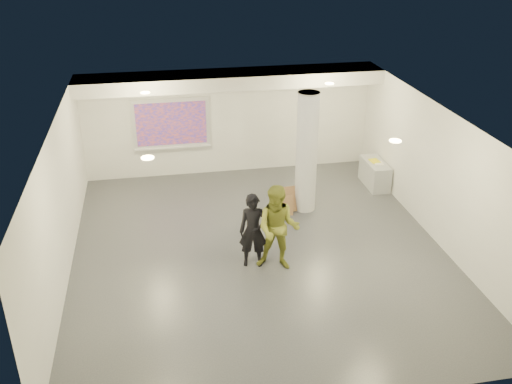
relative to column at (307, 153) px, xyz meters
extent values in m
cube|color=#393B41|center=(-1.50, -1.80, -1.50)|extent=(8.00, 9.00, 0.01)
cube|color=white|center=(-1.50, -1.80, 1.50)|extent=(8.00, 9.00, 0.01)
cube|color=silver|center=(-1.50, 2.70, 0.00)|extent=(8.00, 0.01, 3.00)
cube|color=silver|center=(-1.50, -6.30, 0.00)|extent=(8.00, 0.01, 3.00)
cube|color=silver|center=(-5.50, -1.80, 0.00)|extent=(0.01, 9.00, 3.00)
cube|color=silver|center=(2.50, -1.80, 0.00)|extent=(0.01, 9.00, 3.00)
cube|color=silver|center=(-1.50, 2.15, 1.32)|extent=(8.00, 1.10, 0.36)
cylinder|color=#FFE291|center=(-3.70, 0.70, 1.48)|extent=(0.22, 0.22, 0.02)
cylinder|color=#FFE291|center=(0.70, 0.70, 1.48)|extent=(0.22, 0.22, 0.02)
cylinder|color=#FFE291|center=(-3.70, -3.30, 1.48)|extent=(0.22, 0.22, 0.02)
cylinder|color=#FFE291|center=(0.70, -3.30, 1.48)|extent=(0.22, 0.22, 0.02)
cylinder|color=silver|center=(0.00, 0.00, 0.00)|extent=(0.52, 0.52, 3.00)
cube|color=silver|center=(-3.10, 2.66, 0.05)|extent=(2.10, 0.06, 1.40)
cube|color=#001EC8|center=(-3.10, 2.62, 0.05)|extent=(1.90, 0.01, 1.20)
cube|color=silver|center=(-3.10, 2.60, -0.65)|extent=(2.10, 0.08, 0.04)
cube|color=#A1A5A7|center=(2.22, 0.98, -1.15)|extent=(0.50, 1.19, 0.69)
cube|color=white|center=(2.25, 0.87, -0.80)|extent=(0.26, 0.31, 0.02)
cube|color=yellow|center=(2.20, 1.01, -0.79)|extent=(0.25, 0.32, 0.03)
cube|color=olive|center=(-0.53, -0.06, -1.18)|extent=(0.61, 0.27, 0.63)
cube|color=olive|center=(-0.62, -0.24, -1.23)|extent=(0.50, 0.17, 0.54)
imported|color=black|center=(-1.72, -2.29, -0.69)|extent=(0.64, 0.48, 1.61)
imported|color=olive|center=(-1.24, -2.48, -0.58)|extent=(1.08, 0.96, 1.84)
camera|label=1|loc=(-3.53, -12.32, 5.10)|focal=40.00mm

